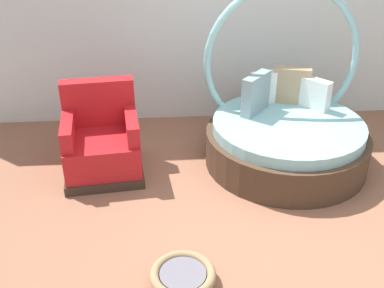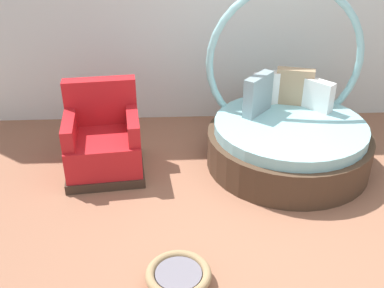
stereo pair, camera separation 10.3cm
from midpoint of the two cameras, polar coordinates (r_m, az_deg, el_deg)
name	(u,v)px [view 1 (the left image)]	position (r m, az deg, el deg)	size (l,w,h in m)	color
ground_plane	(273,230)	(4.23, 9.43, -10.61)	(8.00, 8.00, 0.02)	#936047
back_wall	(237,1)	(5.78, 5.17, 17.39)	(8.00, 0.12, 2.99)	silver
round_daybed	(285,130)	(5.10, 11.01, 1.78)	(1.76, 1.76, 1.88)	#473323
red_armchair	(102,143)	(4.91, -11.76, 0.11)	(0.88, 0.88, 0.94)	#38281E
pet_basket	(183,277)	(3.64, -1.98, -16.23)	(0.51, 0.51, 0.13)	#9E7F56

